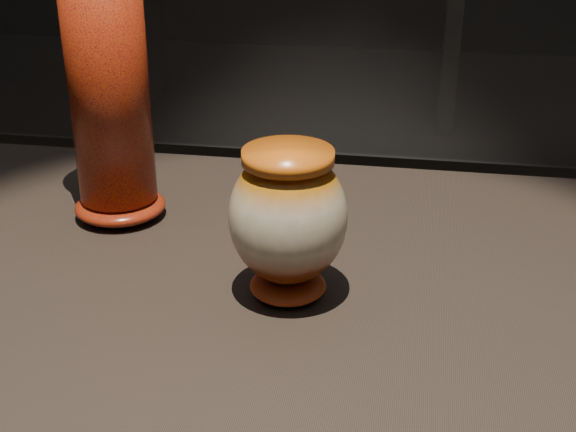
% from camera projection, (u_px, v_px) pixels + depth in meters
% --- Properties ---
extents(main_vase, '(0.15, 0.15, 0.18)m').
position_uv_depth(main_vase, '(288.00, 219.00, 0.91)').
color(main_vase, '#622308').
rests_on(main_vase, display_plinth).
extents(tall_vase, '(0.14, 0.14, 0.41)m').
position_uv_depth(tall_vase, '(108.00, 82.00, 1.06)').
color(tall_vase, '#AA3B0B').
rests_on(tall_vase, display_plinth).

